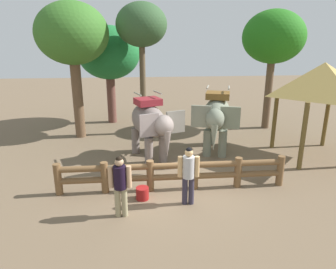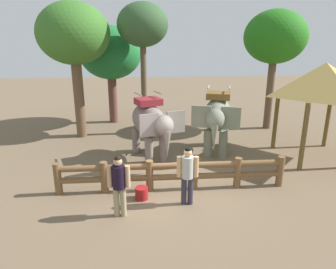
{
  "view_description": "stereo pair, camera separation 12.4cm",
  "coord_description": "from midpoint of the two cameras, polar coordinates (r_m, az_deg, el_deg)",
  "views": [
    {
      "loc": [
        -1.01,
        -9.29,
        4.87
      ],
      "look_at": [
        0.0,
        1.64,
        1.4
      ],
      "focal_mm": 33.33,
      "sensor_mm": 36.0,
      "label": 1
    },
    {
      "loc": [
        -0.88,
        -9.31,
        4.87
      ],
      "look_at": [
        0.0,
        1.64,
        1.4
      ],
      "focal_mm": 33.33,
      "sensor_mm": 36.0,
      "label": 2
    }
  ],
  "objects": [
    {
      "name": "ground_plane",
      "position": [
        10.54,
        0.49,
        -9.98
      ],
      "size": [
        60.0,
        60.0,
        0.0
      ],
      "primitive_type": "plane",
      "color": "brown"
    },
    {
      "name": "thatched_shelter",
      "position": [
        13.88,
        26.22,
        8.89
      ],
      "size": [
        3.37,
        3.37,
        3.91
      ],
      "color": "brown",
      "rests_on": "ground"
    },
    {
      "name": "tree_far_left",
      "position": [
        15.75,
        -17.33,
        16.93
      ],
      "size": [
        3.37,
        3.37,
        6.43
      ],
      "color": "brown",
      "rests_on": "ground"
    },
    {
      "name": "tree_far_right",
      "position": [
        18.22,
        -10.94,
        14.33
      ],
      "size": [
        3.46,
        3.46,
        5.46
      ],
      "color": "brown",
      "rests_on": "ground"
    },
    {
      "name": "tourist_woman_in_black",
      "position": [
        9.27,
        3.38,
        -6.84
      ],
      "size": [
        0.64,
        0.38,
        1.82
      ],
      "color": "#2F2B3D",
      "rests_on": "ground"
    },
    {
      "name": "tourist_man_in_blue",
      "position": [
        8.75,
        -9.16,
        -8.63
      ],
      "size": [
        0.64,
        0.37,
        1.8
      ],
      "color": "#988D68",
      "rests_on": "ground"
    },
    {
      "name": "tree_deep_back",
      "position": [
        17.53,
        18.53,
        16.39
      ],
      "size": [
        3.18,
        3.18,
        6.19
      ],
      "color": "brown",
      "rests_on": "ground"
    },
    {
      "name": "tree_back_center",
      "position": [
        15.77,
        -5.11,
        19.05
      ],
      "size": [
        2.46,
        2.46,
        6.44
      ],
      "color": "brown",
      "rests_on": "ground"
    },
    {
      "name": "log_fence",
      "position": [
        10.28,
        0.5,
        -7.0
      ],
      "size": [
        7.57,
        0.24,
        1.05
      ],
      "color": "brown",
      "rests_on": "ground"
    },
    {
      "name": "elephant_near_left",
      "position": [
        12.54,
        -3.54,
        2.12
      ],
      "size": [
        2.32,
        3.27,
        2.75
      ],
      "color": "slate",
      "rests_on": "ground"
    },
    {
      "name": "feed_bucket",
      "position": [
        9.92,
        -5.07,
        -10.66
      ],
      "size": [
        0.4,
        0.4,
        0.39
      ],
      "color": "maroon",
      "rests_on": "ground"
    },
    {
      "name": "elephant_center",
      "position": [
        13.46,
        8.62,
        3.28
      ],
      "size": [
        2.25,
        3.4,
        2.85
      ],
      "color": "slate",
      "rests_on": "ground"
    }
  ]
}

